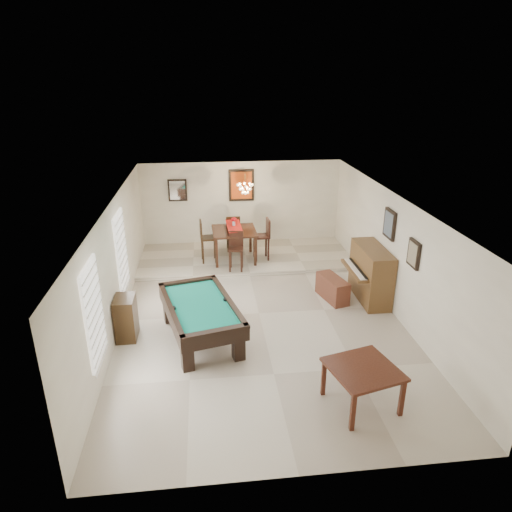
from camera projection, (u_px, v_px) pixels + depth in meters
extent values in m
cube|color=beige|center=(259.00, 314.00, 10.25)|extent=(6.00, 9.00, 0.02)
cube|color=silver|center=(242.00, 204.00, 13.91)|extent=(6.00, 0.04, 2.60)
cube|color=silver|center=(303.00, 398.00, 5.61)|extent=(6.00, 0.04, 2.60)
cube|color=silver|center=(116.00, 266.00, 9.45)|extent=(0.04, 9.00, 2.60)
cube|color=silver|center=(394.00, 254.00, 10.08)|extent=(0.04, 9.00, 2.60)
cube|color=white|center=(259.00, 201.00, 9.28)|extent=(6.00, 9.00, 0.04)
cube|color=beige|center=(246.00, 257.00, 13.22)|extent=(6.00, 2.50, 0.12)
cube|color=white|center=(94.00, 313.00, 7.39)|extent=(0.06, 1.00, 1.70)
cube|color=white|center=(121.00, 251.00, 9.97)|extent=(0.06, 1.00, 1.70)
cube|color=#5C2C1E|center=(332.00, 288.00, 10.81)|extent=(0.62, 1.05, 0.55)
cube|color=black|center=(126.00, 318.00, 9.16)|extent=(0.40, 0.60, 0.89)
cube|color=#D84C14|center=(241.00, 185.00, 13.65)|extent=(0.75, 0.06, 0.95)
cube|color=white|center=(178.00, 190.00, 13.49)|extent=(0.55, 0.06, 0.65)
cube|color=slate|center=(390.00, 224.00, 10.13)|extent=(0.06, 0.55, 0.65)
cube|color=gray|center=(414.00, 254.00, 9.00)|extent=(0.06, 0.45, 0.55)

